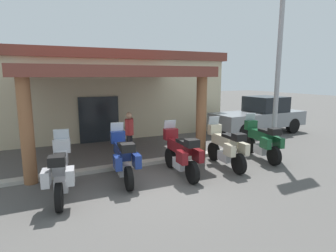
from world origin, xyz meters
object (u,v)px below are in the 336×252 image
(motorcycle_cream, at_px, (226,147))
(motorcycle_green, at_px, (262,141))
(motorcycle_silver, at_px, (61,171))
(pickup_truck_gray, at_px, (260,116))
(motorcycle_maroon, at_px, (181,153))
(pedestrian, at_px, (129,131))
(roadside_sign, at_px, (281,28))
(motorcycle_blue, at_px, (123,158))
(motel_building, at_px, (89,92))

(motorcycle_cream, height_order, motorcycle_green, same)
(motorcycle_silver, distance_m, pickup_truck_gray, 11.14)
(motorcycle_maroon, xyz_separation_m, pickup_truck_gray, (6.93, 3.86, 0.24))
(pedestrian, bearing_deg, motorcycle_green, 15.84)
(motorcycle_silver, bearing_deg, roadside_sign, -75.36)
(motorcycle_cream, distance_m, motorcycle_green, 1.74)
(motorcycle_blue, relative_size, pickup_truck_gray, 0.42)
(motel_building, height_order, motorcycle_cream, motel_building)
(pedestrian, height_order, pickup_truck_gray, pickup_truck_gray)
(pickup_truck_gray, bearing_deg, motorcycle_silver, -160.27)
(motorcycle_silver, xyz_separation_m, pedestrian, (2.72, 2.78, 0.28))
(motorcycle_maroon, xyz_separation_m, pedestrian, (-0.75, 2.67, 0.28))
(motorcycle_blue, distance_m, pickup_truck_gray, 9.36)
(motel_building, distance_m, motorcycle_blue, 8.09)
(motorcycle_blue, bearing_deg, pedestrian, -16.58)
(motorcycle_maroon, distance_m, roadside_sign, 6.03)
(motel_building, xyz_separation_m, motorcycle_cream, (2.87, -8.22, -1.48))
(motorcycle_maroon, relative_size, motorcycle_cream, 1.00)
(motorcycle_green, distance_m, pickup_truck_gray, 5.06)
(motorcycle_maroon, bearing_deg, pedestrian, 18.82)
(motel_building, height_order, pedestrian, motel_building)
(motel_building, bearing_deg, pickup_truck_gray, -26.72)
(motel_building, relative_size, motorcycle_green, 6.39)
(motorcycle_blue, height_order, roadside_sign, roadside_sign)
(motorcycle_green, bearing_deg, roadside_sign, -58.47)
(motorcycle_maroon, bearing_deg, motorcycle_silver, 95.00)
(motorcycle_cream, bearing_deg, motel_building, 24.71)
(pedestrian, height_order, roadside_sign, roadside_sign)
(motel_building, bearing_deg, motorcycle_cream, -68.89)
(motorcycle_blue, height_order, pedestrian, pedestrian)
(motorcycle_silver, xyz_separation_m, motorcycle_cream, (5.21, 0.14, 0.00))
(motorcycle_blue, bearing_deg, motel_building, 1.88)
(motorcycle_silver, bearing_deg, motorcycle_maroon, -78.19)
(motorcycle_silver, height_order, motorcycle_blue, same)
(motorcycle_cream, xyz_separation_m, pedestrian, (-2.48, 2.64, 0.28))
(motorcycle_silver, relative_size, pedestrian, 1.30)
(motorcycle_maroon, bearing_deg, pickup_truck_gray, -57.76)
(motorcycle_green, xyz_separation_m, roadside_sign, (0.97, 0.37, 4.04))
(motel_building, relative_size, motorcycle_maroon, 6.34)
(motorcycle_silver, relative_size, motorcycle_maroon, 0.99)
(motorcycle_blue, bearing_deg, pickup_truck_gray, -61.55)
(motorcycle_blue, relative_size, motorcycle_cream, 1.00)
(motorcycle_green, height_order, pickup_truck_gray, pickup_truck_gray)
(motorcycle_maroon, distance_m, motorcycle_green, 3.48)
(motorcycle_cream, height_order, pickup_truck_gray, pickup_truck_gray)
(motorcycle_blue, relative_size, motorcycle_maroon, 1.00)
(motorcycle_cream, bearing_deg, motorcycle_green, -79.79)
(motorcycle_cream, xyz_separation_m, pickup_truck_gray, (5.19, 3.83, 0.24))
(pedestrian, bearing_deg, pickup_truck_gray, 55.23)
(motel_building, xyz_separation_m, motorcycle_silver, (-2.34, -8.36, -1.48))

